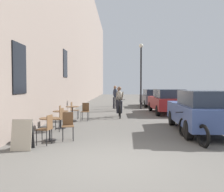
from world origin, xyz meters
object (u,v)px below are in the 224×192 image
object	(u,v)px
sandwich_board_sign	(23,135)
cafe_chair_far_toward_street	(85,110)
cafe_table_mid	(61,116)
street_lamp	(141,68)
parked_motorcycle	(193,128)
cafe_chair_mid_toward_wall	(62,114)
cafe_chair_mid_toward_street	(59,118)
parked_car_third	(152,97)
cafe_table_near	(50,124)
parked_car_second	(167,101)
cyclist_on_bicycle	(119,103)
pedestrian_near	(119,98)
cafe_table_far	(72,110)
cafe_chair_near_toward_wall	(68,124)
parked_car_nearest	(202,111)
cafe_chair_far_toward_wall	(73,109)
pedestrian_far	(115,96)
pedestrian_mid	(115,96)
cafe_chair_near_toward_street	(47,127)

from	to	relation	value
sandwich_board_sign	cafe_chair_far_toward_street	bearing A→B (deg)	80.18
cafe_table_mid	street_lamp	bearing A→B (deg)	64.34
parked_motorcycle	cafe_chair_mid_toward_wall	bearing A→B (deg)	149.37
cafe_chair_mid_toward_street	sandwich_board_sign	xyz separation A→B (m)	(-0.33, -2.74, -0.10)
sandwich_board_sign	parked_car_third	bearing A→B (deg)	68.81
cafe_table_near	street_lamp	bearing A→B (deg)	69.83
cafe_chair_mid_toward_wall	parked_car_second	distance (m)	7.43
cafe_chair_mid_toward_wall	sandwich_board_sign	bearing A→B (deg)	-92.67
cyclist_on_bicycle	pedestrian_near	world-z (taller)	cyclist_on_bicycle
cafe_chair_far_toward_street	street_lamp	xyz separation A→B (m)	(3.36, 6.21, 2.59)
cafe_chair_mid_toward_wall	cafe_table_far	distance (m)	1.53
sandwich_board_sign	cyclist_on_bicycle	bearing A→B (deg)	69.26
cafe_table_mid	cafe_table_far	distance (m)	2.17
cafe_chair_near_toward_wall	cafe_chair_far_toward_street	world-z (taller)	same
street_lamp	parked_car_second	distance (m)	3.93
cafe_chair_mid_toward_street	parked_car_third	distance (m)	12.68
parked_car_nearest	parked_car_second	bearing A→B (deg)	90.56
cafe_chair_mid_toward_street	parked_car_nearest	distance (m)	5.45
cafe_chair_far_toward_street	cafe_chair_near_toward_wall	bearing A→B (deg)	-89.61
cyclist_on_bicycle	sandwich_board_sign	bearing A→B (deg)	-110.74
cafe_table_near	cafe_chair_far_toward_wall	size ratio (longest dim) A/B	0.81
cafe_chair_near_toward_wall	pedestrian_far	bearing A→B (deg)	84.07
cafe_chair_near_toward_wall	parked_car_second	xyz separation A→B (m)	(4.72, 7.69, 0.28)
cafe_chair_near_toward_wall	cyclist_on_bicycle	xyz separation A→B (m)	(1.70, 5.87, 0.29)
pedestrian_mid	parked_motorcycle	world-z (taller)	pedestrian_mid
sandwich_board_sign	cyclist_on_bicycle	size ratio (longest dim) A/B	0.47
pedestrian_far	parked_car_second	bearing A→B (deg)	-57.35
pedestrian_far	parked_motorcycle	size ratio (longest dim) A/B	0.76
cafe_chair_mid_toward_wall	pedestrian_far	bearing A→B (deg)	78.10
cafe_chair_far_toward_wall	sandwich_board_sign	world-z (taller)	cafe_chair_far_toward_wall
cafe_chair_far_toward_wall	sandwich_board_sign	distance (m)	6.20
parked_car_second	parked_motorcycle	distance (m)	7.83
cafe_chair_near_toward_wall	cafe_chair_mid_toward_wall	world-z (taller)	same
pedestrian_mid	parked_motorcycle	size ratio (longest dim) A/B	0.83
cafe_table_near	street_lamp	distance (m)	11.62
sandwich_board_sign	parked_motorcycle	distance (m)	5.09
parked_car_second	parked_car_third	bearing A→B (deg)	91.88
cafe_table_mid	parked_car_second	world-z (taller)	parked_car_second
sandwich_board_sign	parked_car_nearest	bearing A→B (deg)	24.60
cafe_chair_near_toward_wall	street_lamp	size ratio (longest dim) A/B	0.18
street_lamp	cafe_chair_mid_toward_street	bearing A→B (deg)	-113.80
cafe_chair_far_toward_street	cafe_table_near	bearing A→B (deg)	-97.03
cafe_table_far	street_lamp	size ratio (longest dim) A/B	0.15
cafe_chair_near_toward_street	parked_car_nearest	size ratio (longest dim) A/B	0.20
pedestrian_far	cafe_chair_mid_toward_street	bearing A→B (deg)	-99.92
cafe_table_near	pedestrian_near	bearing A→B (deg)	76.22
cafe_chair_near_toward_street	cyclist_on_bicycle	world-z (taller)	cyclist_on_bicycle
cafe_chair_far_toward_wall	street_lamp	xyz separation A→B (m)	(4.07, 5.59, 2.59)
cafe_chair_mid_toward_street	cafe_table_far	size ratio (longest dim) A/B	1.24
cafe_chair_near_toward_street	cafe_chair_far_toward_street	distance (m)	5.03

